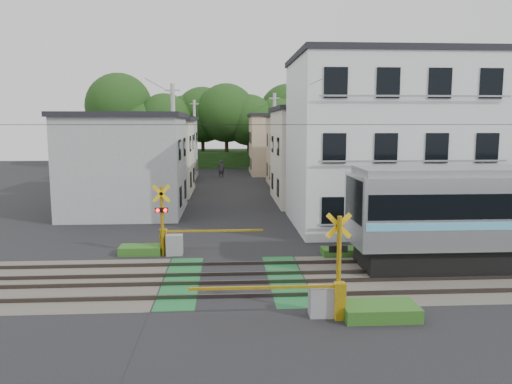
{
  "coord_description": "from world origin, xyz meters",
  "views": [
    {
      "loc": [
        -0.28,
        -17.54,
        5.66
      ],
      "look_at": [
        1.11,
        5.0,
        2.53
      ],
      "focal_mm": 35.0,
      "sensor_mm": 36.0,
      "label": 1
    }
  ],
  "objects": [
    {
      "name": "crossing_signal_near",
      "position": [
        2.59,
        -3.65,
        0.71
      ],
      "size": [
        4.74,
        0.65,
        3.09
      ],
      "color": "yellow",
      "rests_on": "ground"
    },
    {
      "name": "apartment_block",
      "position": [
        8.5,
        9.49,
        4.66
      ],
      "size": [
        10.2,
        8.36,
        9.3
      ],
      "color": "silver",
      "rests_on": "ground"
    },
    {
      "name": "track_bed",
      "position": [
        0.0,
        0.0,
        0.04
      ],
      "size": [
        120.0,
        120.0,
        0.14
      ],
      "color": "#47423A",
      "rests_on": "ground"
    },
    {
      "name": "utility_poles",
      "position": [
        -1.05,
        23.01,
        4.08
      ],
      "size": [
        7.9,
        42.0,
        8.0
      ],
      "color": "#A5A5A0",
      "rests_on": "ground"
    },
    {
      "name": "pedestrian",
      "position": [
        -0.74,
        34.84,
        0.9
      ],
      "size": [
        0.71,
        0.51,
        1.8
      ],
      "primitive_type": "imported",
      "rotation": [
        0.0,
        0.0,
        3.01
      ],
      "color": "#362F3A",
      "rests_on": "ground"
    },
    {
      "name": "crossing_signal_far",
      "position": [
        -2.59,
        3.65,
        0.71
      ],
      "size": [
        4.74,
        0.65,
        3.09
      ],
      "color": "yellow",
      "rests_on": "ground"
    },
    {
      "name": "tree_hill",
      "position": [
        1.17,
        48.48,
        5.99
      ],
      "size": [
        40.0,
        12.26,
        11.93
      ],
      "color": "#1D3D14",
      "rests_on": "ground"
    },
    {
      "name": "catenary",
      "position": [
        6.0,
        0.03,
        3.7
      ],
      "size": [
        60.0,
        5.04,
        7.0
      ],
      "color": "#2D2D33",
      "rests_on": "ground"
    },
    {
      "name": "ground",
      "position": [
        0.0,
        0.0,
        0.0
      ],
      "size": [
        120.0,
        120.0,
        0.0
      ],
      "primitive_type": "plane",
      "color": "black"
    },
    {
      "name": "weed_patches",
      "position": [
        1.76,
        -0.09,
        0.18
      ],
      "size": [
        10.25,
        8.8,
        0.4
      ],
      "color": "#2D5E1E",
      "rests_on": "ground"
    },
    {
      "name": "houses_row",
      "position": [
        0.25,
        25.92,
        3.24
      ],
      "size": [
        22.07,
        31.35,
        6.8
      ],
      "color": "#A0A3A5",
      "rests_on": "ground"
    }
  ]
}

